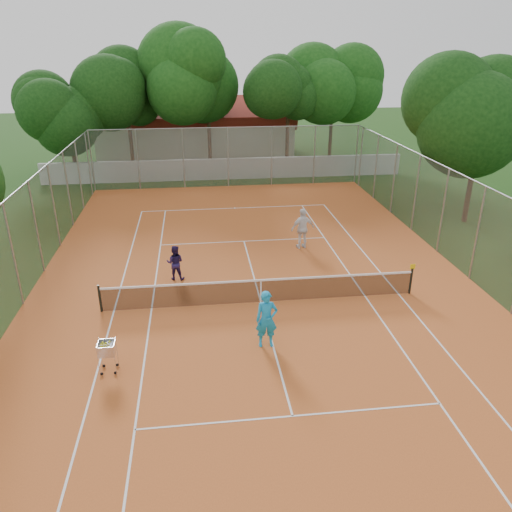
{
  "coord_description": "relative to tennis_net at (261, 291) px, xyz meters",
  "views": [
    {
      "loc": [
        -2.26,
        -16.7,
        9.14
      ],
      "look_at": [
        0.0,
        1.5,
        1.3
      ],
      "focal_mm": 35.0,
      "sensor_mm": 36.0,
      "label": 1
    }
  ],
  "objects": [
    {
      "name": "player_far_right",
      "position": [
        2.71,
        5.22,
        0.49
      ],
      "size": [
        1.22,
        0.69,
        1.97
      ],
      "primitive_type": "imported",
      "rotation": [
        0.0,
        0.0,
        3.34
      ],
      "color": "white",
      "rests_on": "court_pad"
    },
    {
      "name": "ball_hopper",
      "position": [
        -5.11,
        -3.76,
        0.05
      ],
      "size": [
        0.56,
        0.56,
        1.09
      ],
      "primitive_type": "cube",
      "rotation": [
        0.0,
        0.0,
        -0.08
      ],
      "color": "silver",
      "rests_on": "court_pad"
    },
    {
      "name": "perimeter_fence",
      "position": [
        0.0,
        0.0,
        1.49
      ],
      "size": [
        18.0,
        34.0,
        4.0
      ],
      "primitive_type": "cube",
      "color": "slate",
      "rests_on": "ground"
    },
    {
      "name": "court_pad",
      "position": [
        0.0,
        0.0,
        -0.5
      ],
      "size": [
        18.0,
        34.0,
        0.02
      ],
      "primitive_type": "cube",
      "color": "#C15C25",
      "rests_on": "ground"
    },
    {
      "name": "ground",
      "position": [
        0.0,
        0.0,
        -0.51
      ],
      "size": [
        120.0,
        120.0,
        0.0
      ],
      "primitive_type": "plane",
      "color": "#16350E",
      "rests_on": "ground"
    },
    {
      "name": "clubhouse",
      "position": [
        -2.0,
        29.0,
        1.69
      ],
      "size": [
        16.4,
        9.0,
        4.4
      ],
      "primitive_type": "cube",
      "color": "beige",
      "rests_on": "ground"
    },
    {
      "name": "boundary_wall",
      "position": [
        0.0,
        19.0,
        0.24
      ],
      "size": [
        26.0,
        0.3,
        1.5
      ],
      "primitive_type": "cube",
      "color": "silver",
      "rests_on": "ground"
    },
    {
      "name": "player_near",
      "position": [
        -0.21,
        -2.95,
        0.48
      ],
      "size": [
        0.71,
        0.47,
        1.94
      ],
      "primitive_type": "imported",
      "rotation": [
        0.0,
        0.0,
        -0.01
      ],
      "color": "#178FC7",
      "rests_on": "court_pad"
    },
    {
      "name": "tropical_trees",
      "position": [
        0.0,
        22.0,
        4.49
      ],
      "size": [
        29.0,
        19.0,
        10.0
      ],
      "primitive_type": "cube",
      "color": "black",
      "rests_on": "ground"
    },
    {
      "name": "player_far_left",
      "position": [
        -3.26,
        2.46,
        0.26
      ],
      "size": [
        0.82,
        0.69,
        1.49
      ],
      "primitive_type": "imported",
      "rotation": [
        0.0,
        0.0,
        2.96
      ],
      "color": "#241747",
      "rests_on": "court_pad"
    },
    {
      "name": "court_lines",
      "position": [
        0.0,
        0.0,
        -0.49
      ],
      "size": [
        10.98,
        23.78,
        0.01
      ],
      "primitive_type": "cube",
      "color": "white",
      "rests_on": "court_pad"
    },
    {
      "name": "tennis_net",
      "position": [
        0.0,
        0.0,
        0.0
      ],
      "size": [
        11.88,
        0.1,
        0.98
      ],
      "primitive_type": "cube",
      "color": "black",
      "rests_on": "court_pad"
    }
  ]
}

